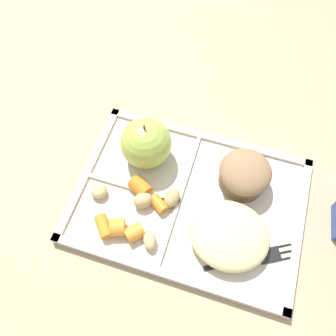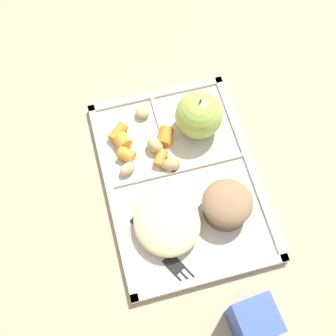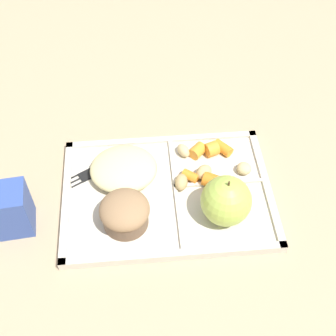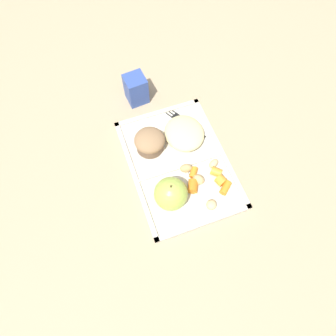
# 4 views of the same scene
# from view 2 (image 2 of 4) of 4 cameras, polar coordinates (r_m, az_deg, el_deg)

# --- Properties ---
(ground) EXTENTS (6.00, 6.00, 0.00)m
(ground) POSITION_cam_2_polar(r_m,az_deg,el_deg) (0.82, 1.62, -1.65)
(ground) COLOR tan
(lunch_tray) EXTENTS (0.38, 0.27, 0.02)m
(lunch_tray) POSITION_cam_2_polar(r_m,az_deg,el_deg) (0.82, 1.62, -1.43)
(lunch_tray) COLOR beige
(lunch_tray) RESTS_ON ground
(green_apple) EXTENTS (0.09, 0.09, 0.10)m
(green_apple) POSITION_cam_2_polar(r_m,az_deg,el_deg) (0.82, 3.89, 6.64)
(green_apple) COLOR #A8C14C
(green_apple) RESTS_ON lunch_tray
(bran_muffin) EXTENTS (0.09, 0.09, 0.06)m
(bran_muffin) POSITION_cam_2_polar(r_m,az_deg,el_deg) (0.77, 7.42, -4.56)
(bran_muffin) COLOR brown
(bran_muffin) RESTS_ON lunch_tray
(carrot_slice_back) EXTENTS (0.04, 0.04, 0.02)m
(carrot_slice_back) POSITION_cam_2_polar(r_m,az_deg,el_deg) (0.85, -6.31, 4.50)
(carrot_slice_back) COLOR orange
(carrot_slice_back) RESTS_ON lunch_tray
(carrot_slice_large) EXTENTS (0.03, 0.03, 0.03)m
(carrot_slice_large) POSITION_cam_2_polar(r_m,az_deg,el_deg) (0.83, -5.72, 3.37)
(carrot_slice_large) COLOR orange
(carrot_slice_large) RESTS_ON lunch_tray
(carrot_slice_near_corner) EXTENTS (0.04, 0.03, 0.02)m
(carrot_slice_near_corner) POSITION_cam_2_polar(r_m,az_deg,el_deg) (0.82, -0.95, 1.28)
(carrot_slice_near_corner) COLOR orange
(carrot_slice_near_corner) RESTS_ON lunch_tray
(carrot_slice_edge) EXTENTS (0.04, 0.04, 0.02)m
(carrot_slice_edge) POSITION_cam_2_polar(r_m,az_deg,el_deg) (0.82, -5.25, 1.67)
(carrot_slice_edge) COLOR orange
(carrot_slice_edge) RESTS_ON lunch_tray
(carrot_slice_center) EXTENTS (0.04, 0.04, 0.03)m
(carrot_slice_center) POSITION_cam_2_polar(r_m,az_deg,el_deg) (0.83, -0.41, 3.96)
(carrot_slice_center) COLOR orange
(carrot_slice_center) RESTS_ON lunch_tray
(potato_chunk_browned) EXTENTS (0.03, 0.04, 0.02)m
(potato_chunk_browned) POSITION_cam_2_polar(r_m,az_deg,el_deg) (0.81, 0.38, 0.46)
(potato_chunk_browned) COLOR tan
(potato_chunk_browned) RESTS_ON lunch_tray
(potato_chunk_large) EXTENTS (0.04, 0.04, 0.03)m
(potato_chunk_large) POSITION_cam_2_polar(r_m,az_deg,el_deg) (0.83, -1.64, 2.88)
(potato_chunk_large) COLOR tan
(potato_chunk_large) RESTS_ON lunch_tray
(potato_chunk_small) EXTENTS (0.03, 0.04, 0.02)m
(potato_chunk_small) POSITION_cam_2_polar(r_m,az_deg,el_deg) (0.81, -5.12, -0.08)
(potato_chunk_small) COLOR tan
(potato_chunk_small) RESTS_ON lunch_tray
(potato_chunk_corner) EXTENTS (0.04, 0.04, 0.02)m
(potato_chunk_corner) POSITION_cam_2_polar(r_m,az_deg,el_deg) (0.86, -3.22, 7.08)
(potato_chunk_corner) COLOR tan
(potato_chunk_corner) RESTS_ON lunch_tray
(egg_noodle_pile) EXTENTS (0.12, 0.11, 0.04)m
(egg_noodle_pile) POSITION_cam_2_polar(r_m,az_deg,el_deg) (0.76, -0.15, -6.74)
(egg_noodle_pile) COLOR beige
(egg_noodle_pile) RESTS_ON lunch_tray
(meatball_back) EXTENTS (0.03, 0.03, 0.03)m
(meatball_back) POSITION_cam_2_polar(r_m,az_deg,el_deg) (0.77, 0.41, -6.56)
(meatball_back) COLOR brown
(meatball_back) RESTS_ON lunch_tray
(meatball_front) EXTENTS (0.04, 0.04, 0.04)m
(meatball_front) POSITION_cam_2_polar(r_m,az_deg,el_deg) (0.76, -0.18, -6.75)
(meatball_front) COLOR brown
(meatball_front) RESTS_ON lunch_tray
(meatball_side) EXTENTS (0.03, 0.03, 0.03)m
(meatball_side) POSITION_cam_2_polar(r_m,az_deg,el_deg) (0.76, -0.61, -8.50)
(meatball_side) COLOR #755B4C
(meatball_side) RESTS_ON lunch_tray
(meatball_center) EXTENTS (0.04, 0.04, 0.04)m
(meatball_center) POSITION_cam_2_polar(r_m,az_deg,el_deg) (0.77, 0.49, -6.69)
(meatball_center) COLOR #755B4C
(meatball_center) RESTS_ON lunch_tray
(plastic_fork) EXTENTS (0.13, 0.08, 0.00)m
(plastic_fork) POSITION_cam_2_polar(r_m,az_deg,el_deg) (0.77, -0.31, -10.96)
(plastic_fork) COLOR black
(plastic_fork) RESTS_ON lunch_tray
(milk_carton) EXTENTS (0.07, 0.07, 0.09)m
(milk_carton) POSITION_cam_2_polar(r_m,az_deg,el_deg) (0.73, 10.72, -18.42)
(milk_carton) COLOR #334C99
(milk_carton) RESTS_ON ground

